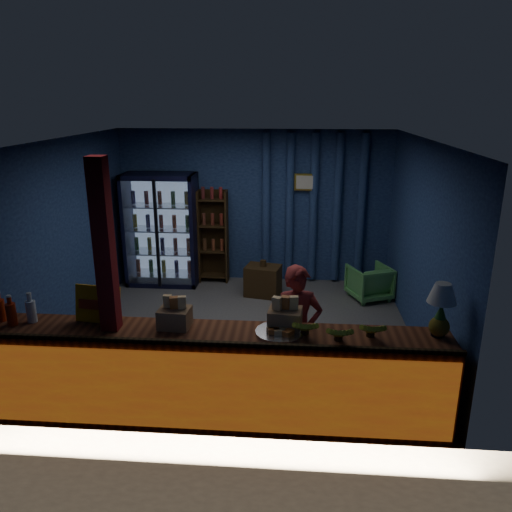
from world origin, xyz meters
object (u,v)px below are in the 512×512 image
Objects in this scene: shopkeeper at (297,331)px; green_chair at (369,282)px; pastry_tray at (280,331)px; table_lamp at (442,295)px.

green_chair is at bearing 58.69° from shopkeeper.
table_lamp is at bearing 2.60° from pastry_tray.
table_lamp reaches higher than shopkeeper.
table_lamp reaches higher than green_chair.
shopkeeper is at bearing 45.18° from green_chair.
table_lamp is at bearing -28.14° from shopkeeper.
pastry_tray is at bearing -177.40° from table_lamp.
shopkeeper is at bearing 72.16° from pastry_tray.
table_lamp is (1.48, 0.07, 0.38)m from pastry_tray.
green_chair is 3.39m from table_lamp.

